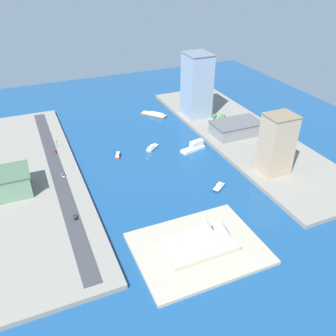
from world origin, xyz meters
name	(u,v)px	position (x,y,z in m)	size (l,w,h in m)	color
ground_plane	(147,156)	(0.00, 0.00, 0.00)	(440.00, 440.00, 0.00)	navy
quay_west	(242,135)	(-89.98, 0.00, 1.48)	(70.00, 240.00, 2.97)	gray
quay_east	(29,179)	(89.98, 0.00, 1.48)	(70.00, 240.00, 2.97)	gray
peninsula_point	(198,248)	(10.81, 109.59, 1.00)	(69.68, 53.87, 2.00)	#A89E89
road_strip	(57,171)	(70.17, 0.00, 3.04)	(9.45, 228.00, 0.15)	#38383D
ferry_white_commuter	(194,147)	(-39.50, 5.46, 2.85)	(23.34, 11.21, 7.54)	silver
barge_flat_brown	(154,115)	(-35.09, -73.49, 1.26)	(22.63, 25.18, 3.33)	brown
tugboat_red	(118,155)	(21.61, -8.74, 1.30)	(6.52, 11.34, 3.48)	red
yacht_sleek_gray	(152,148)	(-8.08, -9.36, 1.32)	(13.09, 11.93, 3.38)	#999EA3
patrol_launch_navy	(219,187)	(-30.04, 61.90, 1.01)	(12.35, 10.49, 2.96)	#1E284C
apartment_midrise_tan	(277,144)	(-74.32, 62.19, 25.10)	(20.85, 18.00, 44.19)	tan
warehouse_low_gray	(236,128)	(-83.38, -1.21, 8.67)	(42.76, 25.50, 11.35)	gray
tower_tall_glass	(197,85)	(-70.71, -53.32, 32.59)	(22.97, 26.36, 59.17)	#8C9EB2
van_white	(63,175)	(67.14, 8.50, 3.87)	(2.16, 4.57, 1.55)	black
suv_black	(75,217)	(68.24, 59.31, 3.84)	(2.12, 4.61, 1.44)	black
pickup_red	(55,152)	(67.51, -29.43, 3.94)	(2.17, 4.88, 1.68)	black
traffic_light_waterfront	(57,143)	(64.23, -36.92, 7.31)	(0.36, 0.36, 6.50)	black
opera_landmark	(200,236)	(10.15, 109.59, 9.92)	(39.29, 23.70, 22.36)	#BCAD93
park_tree_cluster	(220,117)	(-82.27, -26.19, 8.90)	(9.59, 13.05, 9.28)	brown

